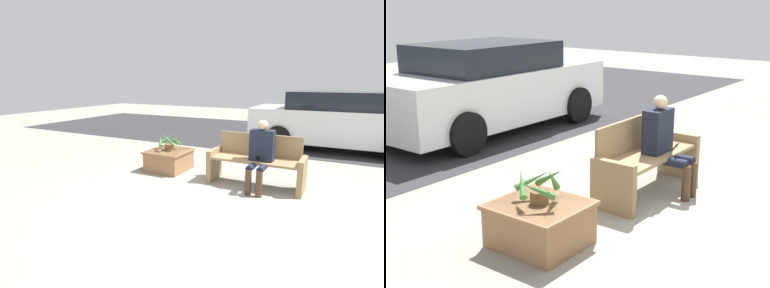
{
  "view_description": "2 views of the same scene",
  "coord_description": "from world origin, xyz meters",
  "views": [
    {
      "loc": [
        1.54,
        -4.18,
        1.84
      ],
      "look_at": [
        -1.12,
        0.91,
        0.62
      ],
      "focal_mm": 28.0,
      "sensor_mm": 36.0,
      "label": 1
    },
    {
      "loc": [
        -5.24,
        -2.17,
        2.3
      ],
      "look_at": [
        -0.65,
        1.27,
        0.73
      ],
      "focal_mm": 50.0,
      "sensor_mm": 36.0,
      "label": 2
    }
  ],
  "objects": [
    {
      "name": "ground_plane",
      "position": [
        0.0,
        0.0,
        0.0
      ],
      "size": [
        30.0,
        30.0,
        0.0
      ],
      "primitive_type": "plane",
      "color": "gray"
    },
    {
      "name": "bench",
      "position": [
        0.18,
        0.88,
        0.43
      ],
      "size": [
        1.66,
        0.56,
        0.9
      ],
      "color": "#8C704C",
      "rests_on": "ground_plane"
    },
    {
      "name": "road_surface",
      "position": [
        0.0,
        6.19,
        0.0
      ],
      "size": [
        20.0,
        6.0,
        0.01
      ],
      "primitive_type": "cube",
      "color": "#2D2D30",
      "rests_on": "ground_plane"
    },
    {
      "name": "parked_car",
      "position": [
        1.3,
        4.69,
        0.78
      ],
      "size": [
        4.45,
        1.98,
        1.56
      ],
      "color": "silver",
      "rests_on": "ground_plane"
    },
    {
      "name": "person_seated",
      "position": [
        0.29,
        0.69,
        0.67
      ],
      "size": [
        0.4,
        0.6,
        1.2
      ],
      "color": "black",
      "rests_on": "ground_plane"
    },
    {
      "name": "potted_plant",
      "position": [
        -1.68,
        0.96,
        0.59
      ],
      "size": [
        0.53,
        0.53,
        0.4
      ],
      "color": "brown",
      "rests_on": "planter_box"
    },
    {
      "name": "planter_box",
      "position": [
        -1.69,
        0.95,
        0.23
      ],
      "size": [
        0.8,
        0.85,
        0.43
      ],
      "color": "#936642",
      "rests_on": "ground_plane"
    }
  ]
}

